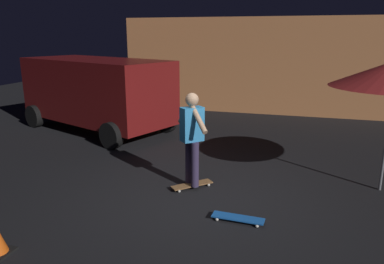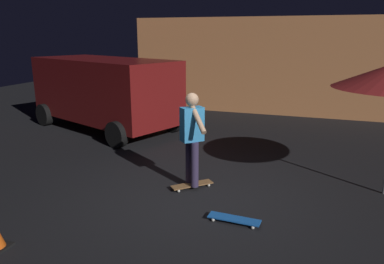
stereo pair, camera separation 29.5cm
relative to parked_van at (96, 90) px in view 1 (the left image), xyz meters
The scene contains 6 objects.
ground_plane 5.57m from the parked_van, 42.80° to the right, with size 28.00×28.00×0.00m, color black.
low_building 7.34m from the parked_van, 46.77° to the left, with size 11.35×3.67×3.27m.
parked_van is the anchor object (origin of this frame).
skateboard_ridden 5.16m from the parked_van, 41.02° to the right, with size 0.70×0.69×0.07m.
skateboard_spare 6.56m from the parked_van, 41.94° to the right, with size 0.79×0.26×0.07m.
skater 5.04m from the parked_van, 41.02° to the right, with size 0.75×0.77×1.67m.
Camera 1 is at (1.53, -5.58, 2.71)m, focal length 34.49 mm.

